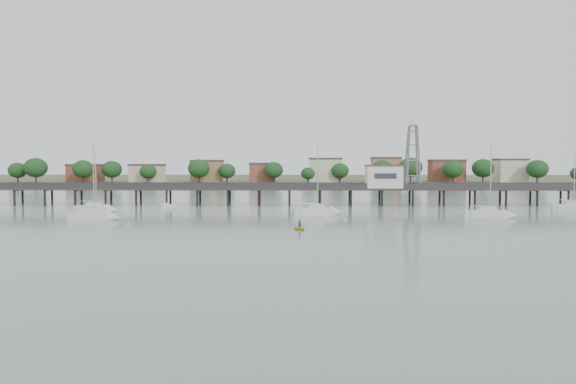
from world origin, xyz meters
The scene contains 13 objects.
ground_plane centered at (0.00, 0.00, 0.00)m, with size 500.00×500.00×0.00m, color slate.
pier centered at (0.00, 60.00, 3.79)m, with size 150.00×5.00×5.50m.
pier_building centered at (25.00, 60.00, 6.67)m, with size 8.40×5.40×5.30m.
lattice_tower centered at (31.50, 60.00, 11.10)m, with size 3.20×3.20×15.50m.
sailboat_d centered at (40.09, 30.67, 0.64)m, with size 8.48×3.54×13.59m.
sailboat_c centered at (9.99, 35.99, 0.64)m, with size 9.17×4.94×14.49m.
sailboat_b centered at (-33.70, 41.71, 0.64)m, with size 8.08×2.94×13.11m.
sailboat_f centered at (-28.60, 26.65, 0.64)m, with size 8.50×3.35×13.68m.
white_tender centered at (-22.57, 51.71, 0.39)m, with size 3.49×2.31×1.26m.
yellow_dinghy centered at (5.54, 13.16, 0.00)m, with size 1.91×0.55×2.67m, color yellow.
dinghy_occupant centered at (5.54, 13.16, 0.00)m, with size 0.44×1.22×0.29m, color black.
mooring_buoys centered at (2.56, 29.52, 0.08)m, with size 68.58×22.41×0.39m.
far_shore centered at (0.36, 239.58, 0.95)m, with size 500.00×170.00×10.40m.
Camera 1 is at (5.09, -68.13, 9.77)m, focal length 35.00 mm.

